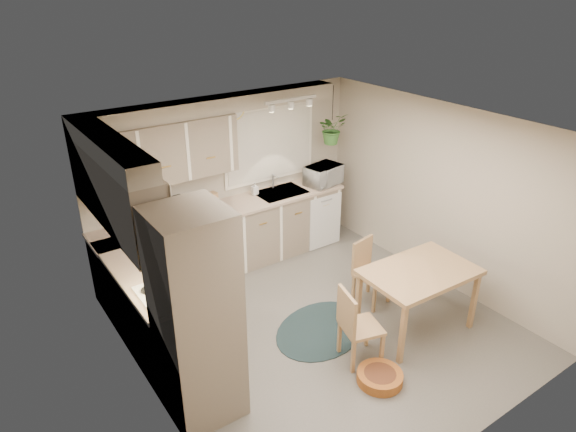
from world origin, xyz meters
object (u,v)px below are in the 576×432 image
(braided_rug, at_px, (321,330))
(pet_bed, at_px, (380,377))
(chair_back, at_px, (373,273))
(chair_left, at_px, (362,325))
(dining_table, at_px, (416,299))
(microwave, at_px, (323,173))

(braided_rug, relative_size, pet_bed, 2.63)
(chair_back, xyz_separation_m, pet_bed, (-0.91, -1.11, -0.36))
(chair_back, height_order, braided_rug, chair_back)
(chair_left, relative_size, pet_bed, 1.86)
(chair_back, relative_size, braided_rug, 0.67)
(dining_table, xyz_separation_m, braided_rug, (-0.93, 0.58, -0.39))
(dining_table, height_order, microwave, microwave)
(chair_left, xyz_separation_m, chair_back, (0.84, 0.72, -0.02))
(pet_bed, bearing_deg, chair_back, 50.60)
(braided_rug, xyz_separation_m, pet_bed, (-0.03, -1.01, 0.05))
(dining_table, xyz_separation_m, microwave, (0.48, 2.37, 0.73))
(chair_back, xyz_separation_m, braided_rug, (-0.88, -0.10, -0.41))
(chair_left, height_order, pet_bed, chair_left)
(pet_bed, bearing_deg, microwave, 62.72)
(dining_table, height_order, chair_left, chair_left)
(pet_bed, height_order, microwave, microwave)
(dining_table, distance_m, chair_left, 0.89)
(chair_left, distance_m, pet_bed, 0.55)
(braided_rug, distance_m, microwave, 2.54)
(dining_table, distance_m, braided_rug, 1.16)
(dining_table, bearing_deg, braided_rug, 147.99)
(chair_left, bearing_deg, chair_back, 145.76)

